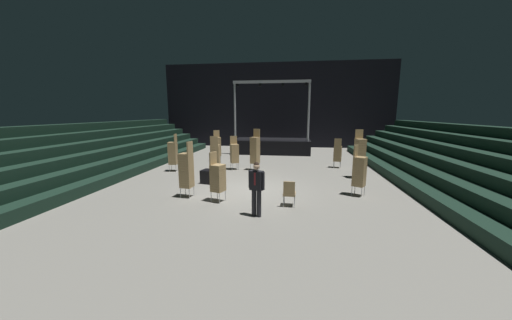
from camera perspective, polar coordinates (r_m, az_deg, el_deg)
name	(u,v)px	position (r m, az deg, el deg)	size (l,w,h in m)	color
ground_plane	(252,190)	(11.72, -0.81, -6.49)	(22.00, 30.00, 0.10)	gray
arena_end_wall	(276,105)	(26.16, 4.30, 11.64)	(22.00, 0.30, 8.00)	black
bleacher_bank_left	(87,151)	(16.12, -32.64, 1.57)	(4.50, 24.00, 2.70)	black
bleacher_bank_right	(460,160)	(14.12, 37.71, 0.05)	(4.50, 24.00, 2.70)	black
stage_riser	(272,145)	(22.17, 3.48, 3.26)	(6.21, 3.10, 5.73)	black
man_with_tie	(256,186)	(8.43, 0.09, -5.60)	(0.57, 0.35, 1.79)	black
chair_stack_front_left	(359,171)	(11.33, 21.38, -2.17)	(0.60, 0.60, 2.05)	#B2B5BA
chair_stack_front_right	(173,153)	(15.74, -17.47, 1.51)	(0.49, 0.49, 2.14)	#B2B5BA
chair_stack_mid_left	(338,153)	(16.74, 17.19, 1.43)	(0.54, 0.54, 1.79)	#B2B5BA
chair_stack_mid_right	(218,177)	(9.97, -8.27, -3.66)	(0.57, 0.57, 1.88)	#B2B5BA
chair_stack_mid_centre	(360,154)	(14.39, 21.44, 1.18)	(0.54, 0.54, 2.48)	#B2B5BA
chair_stack_rear_left	(215,156)	(13.93, -8.77, 0.79)	(0.47, 0.47, 2.14)	#B2B5BA
chair_stack_rear_right	(255,150)	(15.30, -0.20, 2.22)	(0.57, 0.57, 2.39)	#B2B5BA
chair_stack_rear_centre	(186,170)	(10.70, -14.77, -2.03)	(0.49, 0.49, 2.22)	#B2B5BA
chair_stack_aisle_left	(234,153)	(15.56, -4.68, 1.54)	(0.59, 0.59, 1.96)	#B2B5BA
chair_stack_aisle_right	(217,146)	(18.20, -8.36, 2.98)	(0.59, 0.59, 2.14)	#B2B5BA
equipment_road_case	(211,177)	(12.73, -9.61, -3.57)	(0.90, 0.60, 0.64)	black
loose_chair_near_man	(289,192)	(9.53, 7.19, -6.85)	(0.46, 0.46, 0.95)	#B2B5BA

